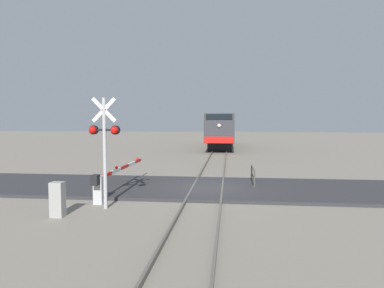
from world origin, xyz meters
TOP-DOWN VIEW (x-y plane):
  - ground_plane at (0.00, 0.00)m, footprint 160.00×160.00m
  - rail_track_left at (-0.72, 0.00)m, footprint 0.08×80.00m
  - rail_track_right at (0.72, 0.00)m, footprint 0.08×80.00m
  - road_surface at (0.00, 0.00)m, footprint 36.00×5.56m
  - locomotive at (0.00, 25.08)m, footprint 3.02×16.73m
  - crossing_signal at (-3.62, -4.04)m, footprint 1.18×0.33m
  - crossing_gate at (-4.15, -2.28)m, footprint 0.36×6.97m
  - utility_cabinet at (-4.87, -5.27)m, footprint 0.44×0.37m
  - guard_railing at (2.24, 1.13)m, footprint 0.08×2.22m

SIDE VIEW (x-z plane):
  - ground_plane at x=0.00m, z-range 0.00..0.00m
  - road_surface at x=0.00m, z-range 0.00..0.14m
  - rail_track_left at x=-0.72m, z-range 0.00..0.15m
  - rail_track_right at x=0.72m, z-range 0.00..0.15m
  - guard_railing at x=2.24m, z-range 0.13..1.08m
  - utility_cabinet at x=-4.87m, z-range 0.00..1.22m
  - crossing_gate at x=-4.15m, z-range 0.17..1.41m
  - locomotive at x=0.00m, z-range 0.04..4.04m
  - crossing_signal at x=-3.62m, z-range 0.53..4.74m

